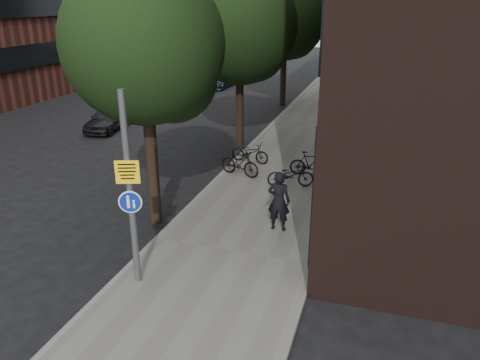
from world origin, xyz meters
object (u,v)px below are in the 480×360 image
at_px(parked_bike_facade_near, 291,175).
at_px(parked_car_near, 108,118).
at_px(pedestrian, 279,201).
at_px(signpost, 130,191).

bearing_deg(parked_bike_facade_near, parked_car_near, 46.51).
bearing_deg(pedestrian, parked_bike_facade_near, -82.90).
relative_size(signpost, parked_bike_facade_near, 2.77).
relative_size(pedestrian, parked_car_near, 0.51).
distance_m(pedestrian, parked_bike_facade_near, 3.43).
distance_m(signpost, pedestrian, 4.65).
bearing_deg(parked_bike_facade_near, pedestrian, 168.04).
bearing_deg(parked_bike_facade_near, signpost, 144.32).
height_order(pedestrian, parked_car_near, pedestrian).
relative_size(pedestrian, parked_bike_facade_near, 1.09).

